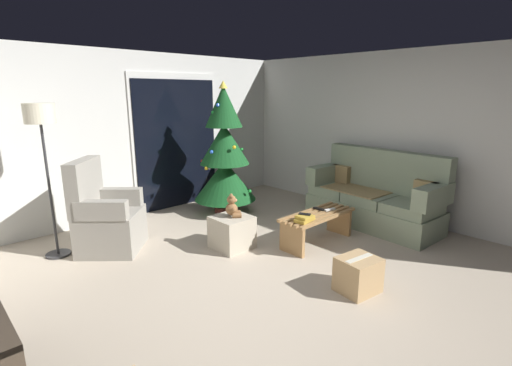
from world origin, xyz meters
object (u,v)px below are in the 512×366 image
(coffee_table, at_px, (317,223))
(cardboard_box_taped_mid_floor, at_px, (358,275))
(remote_white, at_px, (330,210))
(floor_lamp, at_px, (41,129))
(armchair, at_px, (106,219))
(teddy_bear_chestnut, at_px, (232,207))
(ottoman, at_px, (232,232))
(book_stack, at_px, (305,218))
(remote_black, at_px, (319,209))
(christmas_tree, at_px, (225,156))
(couch, at_px, (375,197))
(cell_phone, at_px, (305,214))

(coffee_table, bearing_deg, cardboard_box_taped_mid_floor, -123.79)
(remote_white, distance_m, floor_lamp, 3.55)
(armchair, distance_m, teddy_bear_chestnut, 1.54)
(remote_white, relative_size, ottoman, 0.35)
(coffee_table, distance_m, book_stack, 0.40)
(remote_black, distance_m, teddy_bear_chestnut, 1.16)
(christmas_tree, distance_m, floor_lamp, 2.57)
(christmas_tree, height_order, armchair, christmas_tree)
(ottoman, bearing_deg, floor_lamp, 142.79)
(coffee_table, height_order, cardboard_box_taped_mid_floor, coffee_table)
(couch, bearing_deg, remote_black, 168.76)
(christmas_tree, relative_size, floor_lamp, 1.16)
(remote_white, xyz_separation_m, cell_phone, (-0.54, -0.02, 0.07))
(couch, bearing_deg, cell_phone, 177.14)
(christmas_tree, bearing_deg, remote_white, -81.85)
(remote_black, height_order, cardboard_box_taped_mid_floor, remote_black)
(remote_white, distance_m, ottoman, 1.31)
(coffee_table, bearing_deg, armchair, 141.19)
(armchair, bearing_deg, teddy_bear_chestnut, -41.26)
(remote_white, bearing_deg, floor_lamp, -110.96)
(armchair, height_order, teddy_bear_chestnut, armchair)
(couch, xyz_separation_m, ottoman, (-2.09, 0.76, -0.20))
(cell_phone, distance_m, christmas_tree, 1.93)
(remote_black, height_order, teddy_bear_chestnut, teddy_bear_chestnut)
(armchair, xyz_separation_m, floor_lamp, (-0.51, 0.25, 1.10))
(teddy_bear_chestnut, bearing_deg, remote_white, -31.07)
(cell_phone, relative_size, teddy_bear_chestnut, 0.50)
(couch, bearing_deg, cardboard_box_taped_mid_floor, -154.55)
(book_stack, xyz_separation_m, cell_phone, (0.02, 0.02, 0.04))
(remote_white, xyz_separation_m, floor_lamp, (-2.77, 1.93, 1.10))
(remote_black, xyz_separation_m, cell_phone, (-0.46, -0.14, 0.07))
(couch, relative_size, cardboard_box_taped_mid_floor, 4.71)
(book_stack, relative_size, christmas_tree, 0.13)
(couch, distance_m, remote_black, 1.08)
(remote_white, relative_size, christmas_tree, 0.08)
(coffee_table, xyz_separation_m, floor_lamp, (-2.55, 1.89, 1.24))
(floor_lamp, xyz_separation_m, cardboard_box_taped_mid_floor, (1.87, -2.91, -1.33))
(teddy_bear_chestnut, relative_size, cardboard_box_taped_mid_floor, 0.68)
(remote_black, bearing_deg, armchair, -37.58)
(book_stack, bearing_deg, coffee_table, 11.58)
(remote_white, distance_m, christmas_tree, 1.93)
(remote_black, bearing_deg, teddy_bear_chestnut, -30.03)
(teddy_bear_chestnut, bearing_deg, cardboard_box_taped_mid_floor, -82.85)
(teddy_bear_chestnut, xyz_separation_m, cardboard_box_taped_mid_floor, (0.21, -1.65, -0.35))
(remote_black, relative_size, floor_lamp, 0.09)
(ottoman, bearing_deg, armchair, 138.69)
(book_stack, relative_size, teddy_bear_chestnut, 0.93)
(coffee_table, height_order, cell_phone, cell_phone)
(remote_black, distance_m, book_stack, 0.51)
(cardboard_box_taped_mid_floor, bearing_deg, armchair, 117.12)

